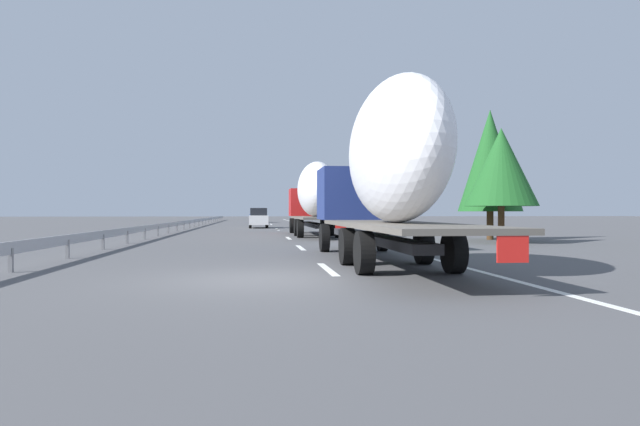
{
  "coord_description": "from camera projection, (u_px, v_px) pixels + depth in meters",
  "views": [
    {
      "loc": [
        -12.09,
        0.06,
        1.48
      ],
      "look_at": [
        17.91,
        -3.48,
        1.42
      ],
      "focal_mm": 30.88,
      "sensor_mm": 36.0,
      "label": 1
    }
  ],
  "objects": [
    {
      "name": "tree_4",
      "position": [
        501.0,
        167.0,
        26.16
      ],
      "size": [
        3.45,
        3.45,
        5.49
      ],
      "color": "#472D19",
      "rests_on": "ground_plane"
    },
    {
      "name": "edge_line_right",
      "position": [
        309.0,
        226.0,
        57.35
      ],
      "size": [
        110.0,
        0.2,
        0.01
      ],
      "primitive_type": "cube",
      "color": "white",
      "rests_on": "ground_plane"
    },
    {
      "name": "lane_stripe_5",
      "position": [
        271.0,
        224.0,
        66.95
      ],
      "size": [
        3.2,
        0.2,
        0.01
      ],
      "primitive_type": "cube",
      "color": "white",
      "rests_on": "ground_plane"
    },
    {
      "name": "tree_3",
      "position": [
        490.0,
        161.0,
        29.33
      ],
      "size": [
        3.37,
        3.37,
        6.95
      ],
      "color": "#472D19",
      "rests_on": "ground_plane"
    },
    {
      "name": "ground_plane",
      "position": [
        256.0,
        228.0,
        51.75
      ],
      "size": [
        260.0,
        260.0,
        0.0
      ],
      "primitive_type": "plane",
      "color": "#4C4C4F"
    },
    {
      "name": "lane_stripe_6",
      "position": [
        271.0,
        225.0,
        64.35
      ],
      "size": [
        3.2,
        0.2,
        0.01
      ],
      "primitive_type": "cube",
      "color": "white",
      "rests_on": "ground_plane"
    },
    {
      "name": "lane_stripe_4",
      "position": [
        277.0,
        229.0,
        47.14
      ],
      "size": [
        3.2,
        0.2,
        0.01
      ],
      "primitive_type": "cube",
      "color": "white",
      "rests_on": "ground_plane"
    },
    {
      "name": "tree_2",
      "position": [
        396.0,
        180.0,
        43.84
      ],
      "size": [
        3.99,
        3.99,
        6.07
      ],
      "color": "#472D19",
      "rests_on": "ground_plane"
    },
    {
      "name": "tree_1",
      "position": [
        318.0,
        197.0,
        102.07
      ],
      "size": [
        3.41,
        3.41,
        7.01
      ],
      "color": "#472D19",
      "rests_on": "ground_plane"
    },
    {
      "name": "road_sign",
      "position": [
        323.0,
        204.0,
        55.0
      ],
      "size": [
        0.1,
        0.9,
        3.36
      ],
      "color": "gray",
      "rests_on": "ground_plane"
    },
    {
      "name": "lane_stripe_2",
      "position": [
        288.0,
        238.0,
        30.98
      ],
      "size": [
        3.2,
        0.2,
        0.01
      ],
      "primitive_type": "cube",
      "color": "white",
      "rests_on": "ground_plane"
    },
    {
      "name": "truck_lead",
      "position": [
        314.0,
        195.0,
        34.24
      ],
      "size": [
        13.36,
        2.55,
        4.5
      ],
      "color": "#B21919",
      "rests_on": "ground_plane"
    },
    {
      "name": "truck_trailing",
      "position": [
        386.0,
        168.0,
        15.48
      ],
      "size": [
        14.1,
        2.55,
        4.97
      ],
      "color": "navy",
      "rests_on": "ground_plane"
    },
    {
      "name": "car_white_van",
      "position": [
        259.0,
        218.0,
        50.84
      ],
      "size": [
        4.38,
        1.74,
        1.84
      ],
      "color": "white",
      "rests_on": "ground_plane"
    },
    {
      "name": "lane_stripe_1",
      "position": [
        301.0,
        248.0,
        22.7
      ],
      "size": [
        3.2,
        0.2,
        0.01
      ],
      "primitive_type": "cube",
      "color": "white",
      "rests_on": "ground_plane"
    },
    {
      "name": "guardrail_median",
      "position": [
        195.0,
        221.0,
        54.02
      ],
      "size": [
        94.0,
        0.1,
        0.76
      ],
      "color": "#9EA0A5",
      "rests_on": "ground_plane"
    },
    {
      "name": "tree_0",
      "position": [
        388.0,
        182.0,
        54.08
      ],
      "size": [
        3.35,
        3.35,
        7.38
      ],
      "color": "#472D19",
      "rests_on": "ground_plane"
    },
    {
      "name": "lane_stripe_3",
      "position": [
        278.0,
        230.0,
        45.54
      ],
      "size": [
        3.2,
        0.2,
        0.01
      ],
      "primitive_type": "cube",
      "color": "white",
      "rests_on": "ground_plane"
    },
    {
      "name": "lane_stripe_0",
      "position": [
        328.0,
        269.0,
        14.22
      ],
      "size": [
        3.2,
        0.2,
        0.01
      ],
      "primitive_type": "cube",
      "color": "white",
      "rests_on": "ground_plane"
    },
    {
      "name": "car_blue_sedan",
      "position": [
        256.0,
        216.0,
        76.58
      ],
      "size": [
        4.69,
        1.78,
        1.94
      ],
      "color": "#28479E",
      "rests_on": "ground_plane"
    }
  ]
}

